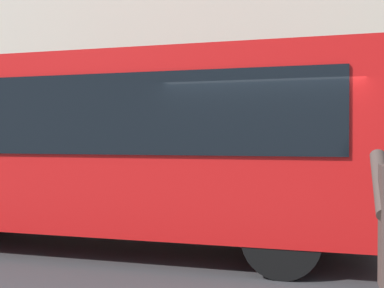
# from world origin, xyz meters

# --- Properties ---
(ground_plane) EXTENTS (60.00, 60.00, 0.00)m
(ground_plane) POSITION_xyz_m (0.00, 0.00, 0.00)
(ground_plane) COLOR #38383A
(red_bus) EXTENTS (9.05, 2.54, 3.08)m
(red_bus) POSITION_xyz_m (2.77, -0.26, 1.68)
(red_bus) COLOR red
(red_bus) RESTS_ON ground_plane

